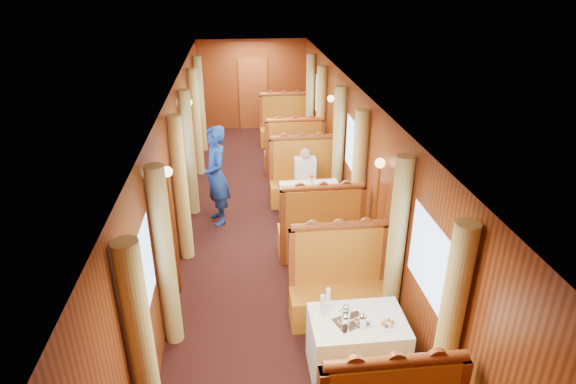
{
  "coord_description": "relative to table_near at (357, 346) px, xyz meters",
  "views": [
    {
      "loc": [
        -0.47,
        -7.57,
        4.26
      ],
      "look_at": [
        0.27,
        -0.76,
        1.05
      ],
      "focal_mm": 30.0,
      "sensor_mm": 36.0,
      "label": 1
    }
  ],
  "objects": [
    {
      "name": "sconce_right_fore",
      "position": [
        0.65,
        1.75,
        1.01
      ],
      "size": [
        0.14,
        0.14,
        1.95
      ],
      "color": "#BF8C3F",
      "rests_on": "floor"
    },
    {
      "name": "table_near",
      "position": [
        0.0,
        0.0,
        0.0
      ],
      "size": [
        1.05,
        0.72,
        0.75
      ],
      "primitive_type": "cube",
      "color": "white",
      "rests_on": "floor"
    },
    {
      "name": "curtain_left_mid_b",
      "position": [
        -2.13,
        4.28,
        0.8
      ],
      "size": [
        0.22,
        0.22,
        2.35
      ],
      "primitive_type": "cylinder",
      "color": "tan",
      "rests_on": "floor"
    },
    {
      "name": "curtain_right_mid_b",
      "position": [
        0.63,
        4.28,
        0.8
      ],
      "size": [
        0.22,
        0.22,
        2.35
      ],
      "primitive_type": "cylinder",
      "color": "tan",
      "rests_on": "floor"
    },
    {
      "name": "curtain_left_near_a",
      "position": [
        -2.13,
        -0.78,
        0.8
      ],
      "size": [
        0.22,
        0.22,
        2.35
      ],
      "primitive_type": "cylinder",
      "color": "tan",
      "rests_on": "floor"
    },
    {
      "name": "curtain_right_mid_a",
      "position": [
        0.63,
        2.72,
        0.8
      ],
      "size": [
        0.22,
        0.22,
        2.35
      ],
      "primitive_type": "cylinder",
      "color": "tan",
      "rests_on": "floor"
    },
    {
      "name": "banquette_mid_fwd",
      "position": [
        0.0,
        2.49,
        0.05
      ],
      "size": [
        1.3,
        0.55,
        1.34
      ],
      "color": "#A64612",
      "rests_on": "floor"
    },
    {
      "name": "window_left_far",
      "position": [
        -2.24,
        7.0,
        1.07
      ],
      "size": [
        0.01,
        1.2,
        0.9
      ],
      "primitive_type": null,
      "rotation": [
        1.57,
        0.0,
        1.57
      ],
      "color": "#7FADE5",
      "rests_on": "wall_left"
    },
    {
      "name": "banquette_near_aft",
      "position": [
        0.0,
        1.01,
        0.05
      ],
      "size": [
        1.3,
        0.55,
        1.34
      ],
      "color": "#A64612",
      "rests_on": "floor"
    },
    {
      "name": "curtain_right_far_b",
      "position": [
        0.63,
        7.78,
        0.8
      ],
      "size": [
        0.22,
        0.22,
        2.35
      ],
      "primitive_type": "cylinder",
      "color": "tan",
      "rests_on": "floor"
    },
    {
      "name": "banquette_mid_aft",
      "position": [
        0.0,
        4.51,
        0.05
      ],
      "size": [
        1.3,
        0.55,
        1.34
      ],
      "color": "#A64612",
      "rests_on": "floor"
    },
    {
      "name": "window_right_near",
      "position": [
        0.74,
        0.0,
        1.07
      ],
      "size": [
        0.01,
        1.2,
        0.9
      ],
      "primitive_type": null,
      "rotation": [
        1.57,
        0.0,
        -1.57
      ],
      "color": "#7FADE5",
      "rests_on": "wall_right"
    },
    {
      "name": "sconce_left_fore",
      "position": [
        -2.15,
        1.75,
        1.01
      ],
      "size": [
        0.14,
        0.14,
        1.95
      ],
      "color": "#BF8C3F",
      "rests_on": "floor"
    },
    {
      "name": "window_left_mid",
      "position": [
        -2.24,
        3.5,
        1.07
      ],
      "size": [
        0.01,
        1.2,
        0.9
      ],
      "primitive_type": null,
      "rotation": [
        1.57,
        0.0,
        1.57
      ],
      "color": "#7FADE5",
      "rests_on": "wall_left"
    },
    {
      "name": "doorway_far",
      "position": [
        -0.75,
        9.47,
        0.62
      ],
      "size": [
        0.8,
        0.04,
        2.0
      ],
      "primitive_type": "cube",
      "color": "brown",
      "rests_on": "floor"
    },
    {
      "name": "steward",
      "position": [
        -1.64,
        3.85,
        0.53
      ],
      "size": [
        0.6,
        0.75,
        1.81
      ],
      "primitive_type": "imported",
      "rotation": [
        0.0,
        0.0,
        -1.3
      ],
      "color": "navy",
      "rests_on": "floor"
    },
    {
      "name": "table_mid",
      "position": [
        0.0,
        3.5,
        0.0
      ],
      "size": [
        1.05,
        0.72,
        0.75
      ],
      "primitive_type": "cube",
      "color": "white",
      "rests_on": "floor"
    },
    {
      "name": "curtain_right_far_a",
      "position": [
        0.63,
        6.22,
        0.8
      ],
      "size": [
        0.22,
        0.22,
        2.35
      ],
      "primitive_type": "cylinder",
      "color": "tan",
      "rests_on": "floor"
    },
    {
      "name": "window_left_near",
      "position": [
        -2.24,
        0.0,
        1.07
      ],
      "size": [
        0.01,
        1.2,
        0.9
      ],
      "primitive_type": null,
      "rotation": [
        1.57,
        0.0,
        1.57
      ],
      "color": "#7FADE5",
      "rests_on": "wall_left"
    },
    {
      "name": "sconce_left_aft",
      "position": [
        -2.15,
        5.25,
        1.01
      ],
      "size": [
        0.14,
        0.14,
        1.95
      ],
      "color": "#BF8C3F",
      "rests_on": "floor"
    },
    {
      "name": "curtain_left_far_a",
      "position": [
        -2.13,
        6.22,
        0.8
      ],
      "size": [
        0.22,
        0.22,
        2.35
      ],
      "primitive_type": "cylinder",
      "color": "tan",
      "rests_on": "floor"
    },
    {
      "name": "banquette_far_fwd",
      "position": [
        0.0,
        5.99,
        0.05
      ],
      "size": [
        1.3,
        0.55,
        1.34
      ],
      "color": "#A64612",
      "rests_on": "floor"
    },
    {
      "name": "rose_vase_far",
      "position": [
        -0.02,
        7.03,
        0.55
      ],
      "size": [
        0.06,
        0.06,
        0.36
      ],
      "rotation": [
        0.0,
        0.0,
        0.08
      ],
      "color": "silver",
      "rests_on": "table_far"
    },
    {
      "name": "floor",
      "position": [
        -0.75,
        3.5,
        -0.38
      ],
      "size": [
        3.0,
        12.0,
        0.01
      ],
      "primitive_type": null,
      "color": "black",
      "rests_on": "ground"
    },
    {
      "name": "banquette_far_aft",
      "position": [
        0.0,
        8.01,
        0.05
      ],
      "size": [
        1.3,
        0.55,
        1.34
      ],
      "color": "#A64612",
      "rests_on": "floor"
    },
    {
      "name": "teapot_right",
      "position": [
        0.01,
        -0.11,
        0.44
      ],
      "size": [
        0.2,
        0.18,
        0.13
      ],
      "primitive_type": null,
      "rotation": [
        0.0,
        0.0,
        -0.4
      ],
      "color": "silver",
      "rests_on": "tea_tray"
    },
    {
      "name": "teapot_left",
      "position": [
        -0.17,
        -0.09,
        0.44
      ],
      "size": [
        0.16,
        0.13,
        0.12
      ],
      "primitive_type": null,
      "rotation": [
        0.0,
        0.0,
        -0.09
      ],
      "color": "silver",
      "rests_on": "tea_tray"
    },
    {
      "name": "wall_left",
      "position": [
        -2.25,
        3.5,
        0.88
      ],
      "size": [
        0.01,
        12.0,
        2.5
      ],
      "primitive_type": null,
      "rotation": [
        1.57,
        0.0,
        1.57
      ],
      "color": "brown",
      "rests_on": "floor"
    },
    {
      "name": "cup_outboard",
      "position": [
        -0.3,
        0.24,
        0.48
      ],
      "size": [
        0.08,
        0.08,
        0.26
      ],
      "rotation": [
        0.0,
        0.0,
        -0.43
      ],
      "color": "white",
      "rests_on": "table_near"
    },
    {
      "name": "cup_inboard",
      "position": [
        -0.38,
        0.13,
        0.48
      ],
      "size": [
        0.08,
        0.08,
        0.26
      ],
      "rotation": [
        0.0,
        0.0,
        0.34
      ],
      "color": "white",
      "rests_on": "table_near"
    },
    {
      "name": "rose_vase_mid",
      "position": [
        0.01,
        3.48,
        0.55
      ],
      "size": [
        0.06,
        0.06,
        0.36
      ],
      "rotation": [
        0.0,
        0.0,
        0.35
      ],
      "color": "silver",
      "rests_on": "table_mid"
    },
    {
      "name": "curtain_right_near_b",
      "position": [
        0.63,
        0.78,
        0.8
      ],
      "size": [
        0.22,
        0.22,
        2.35
      ],
      "primitive_type": "cylinder",
      "color": "tan",
      "rests_on": "floor"
    },
    {
      "name": "curtain_left_mid_a",
      "position": [
        -2.13,
        2.72,
        0.8
      ],
      "size": [
        0.22,
        0.22,
        2.35
      ],
      "primitive_type": "cylinder",
      "color": "tan",
      "rests_on": "floor"
    },
    {
      "name": "curtain_right_near_a",
      "position": [
        0.63,
        -0.78,
        0.8
      ],
      "size": [
        0.22,
        0.22,
        2.35
      ],
      "primitive_type": "cylinder",
      "color": "tan",
      "rests_on": "floor"
    },
    {
      "name": "curtain_left_near_b",
      "position": [
        -2.13,
        0.78,
        0.8
      ],
      "size": [
        0.22,
        0.22,
        2.35
      ],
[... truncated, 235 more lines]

